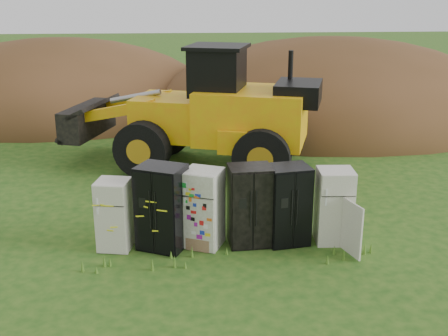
# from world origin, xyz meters

# --- Properties ---
(ground) EXTENTS (120.00, 120.00, 0.00)m
(ground) POSITION_xyz_m (0.00, 0.00, 0.00)
(ground) COLOR #1C4913
(ground) RESTS_ON ground
(fridge_leftmost) EXTENTS (0.81, 0.79, 1.59)m
(fridge_leftmost) POSITION_xyz_m (-2.53, 0.00, 0.79)
(fridge_leftmost) COLOR silver
(fridge_leftmost) RESTS_ON ground
(fridge_black_side) EXTENTS (1.23, 1.13, 1.90)m
(fridge_black_side) POSITION_xyz_m (-1.49, -0.03, 0.95)
(fridge_black_side) COLOR black
(fridge_black_side) RESTS_ON ground
(fridge_sticker) EXTENTS (1.02, 0.98, 1.78)m
(fridge_sticker) POSITION_xyz_m (-0.57, 0.01, 0.89)
(fridge_sticker) COLOR silver
(fridge_sticker) RESTS_ON ground
(fridge_dark_mid) EXTENTS (0.99, 0.83, 1.83)m
(fridge_dark_mid) POSITION_xyz_m (0.46, 0.02, 0.91)
(fridge_dark_mid) COLOR black
(fridge_dark_mid) RESTS_ON ground
(fridge_black_right) EXTENTS (1.02, 0.90, 1.81)m
(fridge_black_right) POSITION_xyz_m (1.32, 0.02, 0.91)
(fridge_black_right) COLOR black
(fridge_black_right) RESTS_ON ground
(fridge_open_door) EXTENTS (0.81, 0.76, 1.72)m
(fridge_open_door) POSITION_xyz_m (2.37, -0.01, 0.86)
(fridge_open_door) COLOR silver
(fridge_open_door) RESTS_ON ground
(wheel_loader) EXTENTS (8.63, 5.46, 3.88)m
(wheel_loader) POSITION_xyz_m (-0.84, 5.92, 1.94)
(wheel_loader) COLOR orange
(wheel_loader) RESTS_ON ground
(dirt_mound_right) EXTENTS (16.18, 11.87, 7.08)m
(dirt_mound_right) POSITION_xyz_m (5.44, 12.30, 0.00)
(dirt_mound_right) COLOR #493017
(dirt_mound_right) RESTS_ON ground
(dirt_mound_left) EXTENTS (14.78, 11.09, 6.74)m
(dirt_mound_left) POSITION_xyz_m (-6.64, 14.62, 0.00)
(dirt_mound_left) COLOR #493017
(dirt_mound_left) RESTS_ON ground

